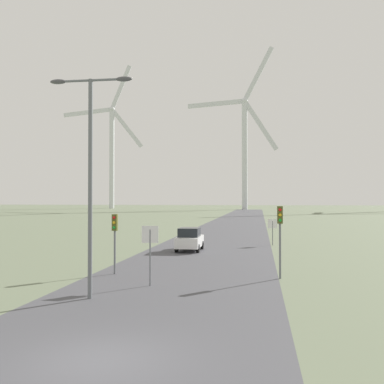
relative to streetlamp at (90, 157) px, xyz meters
The scene contains 10 objects.
ground_plane 9.39m from the streetlamp, 66.85° to the right, with size 600.00×600.00×0.00m, color #667056.
road_surface 41.74m from the streetlamp, 85.99° to the left, with size 10.00×240.00×0.01m.
streetlamp is the anchor object (origin of this frame).
stop_sign_near 5.21m from the streetlamp, 59.29° to the left, with size 0.81×0.07×2.83m.
stop_sign_far 24.54m from the streetlamp, 70.53° to the left, with size 0.81×0.07×2.32m.
traffic_light_post_near_left 6.92m from the streetlamp, 98.77° to the left, with size 0.28×0.33×3.27m.
traffic_light_post_near_right 10.35m from the streetlamp, 36.22° to the left, with size 0.28×0.33×3.74m.
car_approaching 18.27m from the streetlamp, 85.38° to the left, with size 1.88×4.12×1.83m.
wind_turbine_far_left 185.84m from the streetlamp, 108.49° to the left, with size 34.19×9.00×64.54m.
wind_turbine_left 161.88m from the streetlamp, 89.61° to the left, with size 36.25×4.26×63.99m.
Camera 1 is at (4.04, -10.94, 4.10)m, focal length 42.00 mm.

